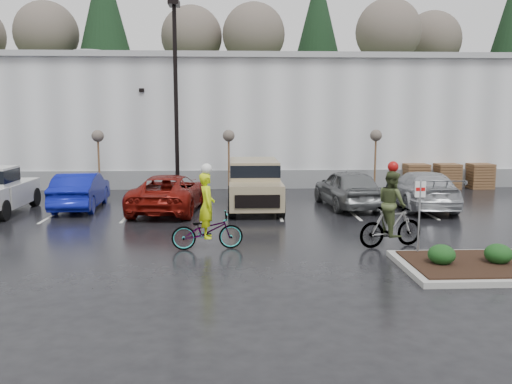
{
  "coord_description": "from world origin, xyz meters",
  "views": [
    {
      "loc": [
        -1.45,
        -14.34,
        4.04
      ],
      "look_at": [
        -0.54,
        4.33,
        1.3
      ],
      "focal_mm": 38.0,
      "sensor_mm": 36.0,
      "label": 1
    }
  ],
  "objects_px": {
    "lamppost": "(176,78)",
    "pallet_stack_b": "(447,176)",
    "pallet_stack_a": "(416,176)",
    "sapling_east": "(376,139)",
    "car_far_silver": "(422,190)",
    "suv_tan": "(254,185)",
    "car_grey": "(348,188)",
    "cyclist_olive": "(391,217)",
    "car_red": "(169,193)",
    "cyclist_hivis": "(207,223)",
    "pallet_stack_c": "(480,176)",
    "fire_lane_sign": "(420,209)",
    "sapling_west": "(98,139)",
    "car_blue": "(81,190)",
    "sapling_mid": "(229,139)"
  },
  "relations": [
    {
      "from": "car_blue",
      "to": "car_far_silver",
      "type": "relative_size",
      "value": 0.86
    },
    {
      "from": "cyclist_olive",
      "to": "cyclist_hivis",
      "type": "bearing_deg",
      "value": 75.45
    },
    {
      "from": "lamppost",
      "to": "pallet_stack_c",
      "type": "distance_m",
      "value": 16.89
    },
    {
      "from": "sapling_west",
      "to": "car_grey",
      "type": "height_order",
      "value": "sapling_west"
    },
    {
      "from": "sapling_east",
      "to": "car_red",
      "type": "xyz_separation_m",
      "value": [
        -9.96,
        -5.06,
        -1.96
      ]
    },
    {
      "from": "sapling_east",
      "to": "cyclist_hivis",
      "type": "relative_size",
      "value": 1.24
    },
    {
      "from": "car_grey",
      "to": "pallet_stack_a",
      "type": "bearing_deg",
      "value": -138.25
    },
    {
      "from": "car_far_silver",
      "to": "lamppost",
      "type": "bearing_deg",
      "value": -15.23
    },
    {
      "from": "pallet_stack_c",
      "to": "fire_lane_sign",
      "type": "relative_size",
      "value": 0.61
    },
    {
      "from": "lamppost",
      "to": "suv_tan",
      "type": "relative_size",
      "value": 1.81
    },
    {
      "from": "fire_lane_sign",
      "to": "car_grey",
      "type": "distance_m",
      "value": 8.38
    },
    {
      "from": "car_red",
      "to": "cyclist_hivis",
      "type": "distance_m",
      "value": 6.69
    },
    {
      "from": "car_red",
      "to": "sapling_east",
      "type": "bearing_deg",
      "value": -146.92
    },
    {
      "from": "lamppost",
      "to": "car_red",
      "type": "bearing_deg",
      "value": -89.39
    },
    {
      "from": "car_grey",
      "to": "cyclist_olive",
      "type": "distance_m",
      "value": 7.06
    },
    {
      "from": "pallet_stack_b",
      "to": "car_far_silver",
      "type": "height_order",
      "value": "car_far_silver"
    },
    {
      "from": "pallet_stack_a",
      "to": "car_blue",
      "type": "xyz_separation_m",
      "value": [
        -16.29,
        -5.27,
        0.1
      ]
    },
    {
      "from": "car_grey",
      "to": "car_far_silver",
      "type": "height_order",
      "value": "car_grey"
    },
    {
      "from": "car_grey",
      "to": "cyclist_hivis",
      "type": "xyz_separation_m",
      "value": [
        -5.76,
        -7.06,
        -0.04
      ]
    },
    {
      "from": "lamppost",
      "to": "car_far_silver",
      "type": "height_order",
      "value": "lamppost"
    },
    {
      "from": "sapling_west",
      "to": "car_blue",
      "type": "relative_size",
      "value": 0.68
    },
    {
      "from": "sapling_east",
      "to": "suv_tan",
      "type": "xyz_separation_m",
      "value": [
        -6.43,
        -4.86,
        -1.7
      ]
    },
    {
      "from": "cyclist_hivis",
      "to": "cyclist_olive",
      "type": "relative_size",
      "value": 0.98
    },
    {
      "from": "pallet_stack_b",
      "to": "car_far_silver",
      "type": "bearing_deg",
      "value": -120.7
    },
    {
      "from": "car_red",
      "to": "sapling_west",
      "type": "bearing_deg",
      "value": -45.21
    },
    {
      "from": "car_grey",
      "to": "pallet_stack_b",
      "type": "bearing_deg",
      "value": -146.78
    },
    {
      "from": "sapling_east",
      "to": "suv_tan",
      "type": "relative_size",
      "value": 0.63
    },
    {
      "from": "sapling_east",
      "to": "lamppost",
      "type": "bearing_deg",
      "value": -174.29
    },
    {
      "from": "pallet_stack_b",
      "to": "car_far_silver",
      "type": "relative_size",
      "value": 0.25
    },
    {
      "from": "pallet_stack_b",
      "to": "cyclist_hivis",
      "type": "xyz_separation_m",
      "value": [
        -12.34,
        -12.5,
        0.11
      ]
    },
    {
      "from": "pallet_stack_c",
      "to": "car_grey",
      "type": "relative_size",
      "value": 0.28
    },
    {
      "from": "sapling_mid",
      "to": "car_red",
      "type": "height_order",
      "value": "sapling_mid"
    },
    {
      "from": "sapling_mid",
      "to": "cyclist_olive",
      "type": "height_order",
      "value": "sapling_mid"
    },
    {
      "from": "car_grey",
      "to": "lamppost",
      "type": "bearing_deg",
      "value": -30.68
    },
    {
      "from": "pallet_stack_a",
      "to": "suv_tan",
      "type": "relative_size",
      "value": 0.26
    },
    {
      "from": "pallet_stack_b",
      "to": "car_red",
      "type": "distance_m",
      "value": 15.4
    },
    {
      "from": "fire_lane_sign",
      "to": "pallet_stack_a",
      "type": "bearing_deg",
      "value": 71.19
    },
    {
      "from": "fire_lane_sign",
      "to": "cyclist_olive",
      "type": "relative_size",
      "value": 0.84
    },
    {
      "from": "sapling_east",
      "to": "pallet_stack_c",
      "type": "bearing_deg",
      "value": 9.46
    },
    {
      "from": "pallet_stack_c",
      "to": "cyclist_hivis",
      "type": "relative_size",
      "value": 0.52
    },
    {
      "from": "sapling_east",
      "to": "car_far_silver",
      "type": "height_order",
      "value": "sapling_east"
    },
    {
      "from": "sapling_east",
      "to": "car_far_silver",
      "type": "relative_size",
      "value": 0.59
    },
    {
      "from": "sapling_mid",
      "to": "sapling_east",
      "type": "bearing_deg",
      "value": 0.0
    },
    {
      "from": "lamppost",
      "to": "pallet_stack_a",
      "type": "height_order",
      "value": "lamppost"
    },
    {
      "from": "suv_tan",
      "to": "sapling_mid",
      "type": "bearing_deg",
      "value": 102.43
    },
    {
      "from": "lamppost",
      "to": "pallet_stack_b",
      "type": "height_order",
      "value": "lamppost"
    },
    {
      "from": "suv_tan",
      "to": "lamppost",
      "type": "bearing_deg",
      "value": 132.78
    },
    {
      "from": "suv_tan",
      "to": "car_far_silver",
      "type": "bearing_deg",
      "value": 0.25
    },
    {
      "from": "sapling_west",
      "to": "car_blue",
      "type": "xyz_separation_m",
      "value": [
        0.21,
        -4.27,
        -1.95
      ]
    },
    {
      "from": "lamppost",
      "to": "cyclist_hivis",
      "type": "xyz_separation_m",
      "value": [
        1.86,
        -10.5,
        -4.9
      ]
    }
  ]
}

